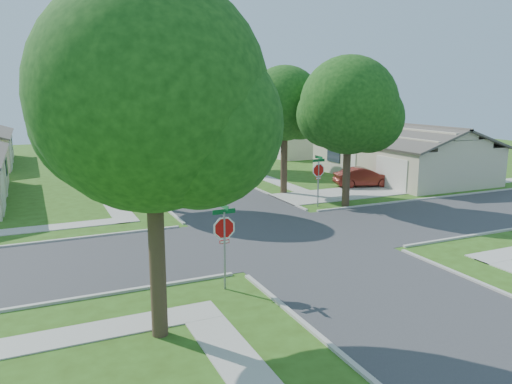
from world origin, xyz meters
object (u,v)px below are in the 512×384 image
at_px(tree_w_near, 138,100).
at_px(tree_w_far, 88,103).
at_px(tree_e_mid, 220,96).
at_px(car_driveway, 364,177).
at_px(house_ne_near, 400,158).
at_px(stop_sign_sw, 224,232).
at_px(tree_w_mid, 106,93).
at_px(tree_ne_corner, 350,110).
at_px(tree_e_far, 178,97).
at_px(house_ne_far, 291,138).
at_px(car_curb_east, 169,148).
at_px(stop_sign_ne, 318,172).
at_px(car_curb_west, 100,145).
at_px(tree_e_near, 285,107).
at_px(tree_sw_corner, 153,106).

height_order(tree_w_near, tree_w_far, tree_w_near).
bearing_deg(tree_w_far, tree_e_mid, -54.10).
height_order(tree_w_far, car_driveway, tree_w_far).
bearing_deg(house_ne_near, car_driveway, -155.75).
relative_size(stop_sign_sw, tree_w_mid, 0.31).
distance_m(tree_w_far, tree_ne_corner, 31.77).
xyz_separation_m(tree_w_far, car_driveway, (15.54, -25.31, -4.83)).
height_order(tree_e_far, house_ne_near, tree_e_far).
distance_m(tree_w_mid, house_ne_far, 22.68).
relative_size(tree_w_mid, car_curb_east, 2.59).
bearing_deg(stop_sign_ne, house_ne_far, 65.07).
xyz_separation_m(tree_w_mid, car_curb_west, (1.44, 17.69, -5.83)).
distance_m(tree_e_near, tree_e_far, 25.00).
relative_size(house_ne_near, house_ne_far, 1.00).
relative_size(stop_sign_sw, house_ne_near, 0.22).
xyz_separation_m(tree_e_far, house_ne_near, (11.24, -23.01, -4.46)).
height_order(tree_e_near, tree_sw_corner, tree_sw_corner).
bearing_deg(tree_e_far, tree_e_near, -90.00).
bearing_deg(tree_e_near, stop_sign_sw, -124.59).
bearing_deg(tree_w_mid, car_curb_east, 56.15).
bearing_deg(tree_e_mid, car_driveway, -63.50).
distance_m(house_ne_near, car_curb_east, 25.21).
xyz_separation_m(tree_e_near, house_ne_near, (11.24, 1.99, -4.13)).
height_order(tree_e_mid, car_curb_west, tree_e_mid).
bearing_deg(tree_e_mid, tree_e_near, -90.03).
bearing_deg(tree_sw_corner, house_ne_far, 56.94).
bearing_deg(tree_e_mid, car_curb_west, 114.22).
bearing_deg(car_driveway, tree_e_near, 102.41).
bearing_deg(tree_sw_corner, tree_e_mid, 66.47).
bearing_deg(house_ne_near, house_ne_far, 90.00).
distance_m(stop_sign_sw, house_ne_near, 25.98).
distance_m(tree_e_far, tree_ne_corner, 29.85).
bearing_deg(tree_w_far, tree_ne_corner, -69.72).
xyz_separation_m(tree_e_mid, house_ne_far, (11.23, 7.99, -4.74)).
distance_m(tree_e_near, car_driveway, 7.90).
distance_m(tree_w_near, tree_ne_corner, 12.02).
xyz_separation_m(tree_e_near, car_driveway, (6.14, -0.31, -4.97)).
bearing_deg(tree_w_mid, tree_e_mid, -0.00).
distance_m(house_ne_far, car_curb_west, 21.52).
relative_size(tree_w_near, car_curb_east, 2.43).
distance_m(stop_sign_ne, car_curb_east, 28.07).
height_order(stop_sign_sw, tree_sw_corner, tree_sw_corner).
height_order(tree_e_mid, house_ne_near, tree_e_mid).
distance_m(stop_sign_ne, tree_w_far, 30.96).
height_order(tree_w_far, tree_sw_corner, tree_sw_corner).
distance_m(house_ne_far, car_driveway, 20.94).
bearing_deg(tree_w_far, tree_e_near, -69.39).
xyz_separation_m(house_ne_far, car_driveway, (-5.10, -20.30, -0.84)).
bearing_deg(tree_sw_corner, tree_w_near, 80.10).
relative_size(tree_e_mid, tree_sw_corner, 0.96).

